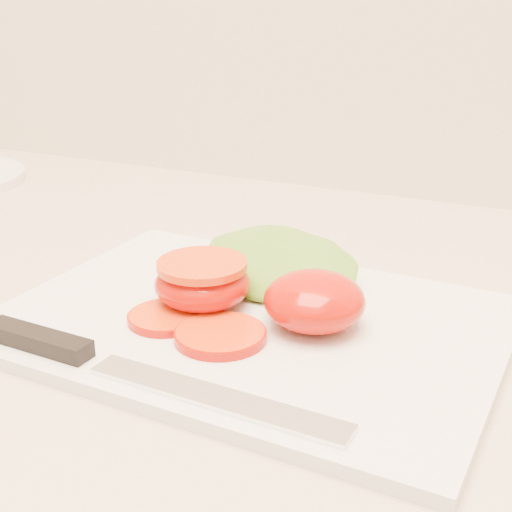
% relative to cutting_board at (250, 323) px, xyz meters
% --- Properties ---
extents(cutting_board, '(0.37, 0.28, 0.01)m').
position_rel_cutting_board_xyz_m(cutting_board, '(0.00, 0.00, 0.00)').
color(cutting_board, white).
rests_on(cutting_board, counter).
extents(tomato_half_dome, '(0.07, 0.07, 0.04)m').
position_rel_cutting_board_xyz_m(tomato_half_dome, '(0.05, 0.01, 0.03)').
color(tomato_half_dome, '#B31200').
rests_on(tomato_half_dome, cutting_board).
extents(tomato_half_cut, '(0.07, 0.07, 0.04)m').
position_rel_cutting_board_xyz_m(tomato_half_cut, '(-0.04, 0.00, 0.03)').
color(tomato_half_cut, '#B31200').
rests_on(tomato_half_cut, cutting_board).
extents(tomato_slice_0, '(0.06, 0.06, 0.01)m').
position_rel_cutting_board_xyz_m(tomato_slice_0, '(-0.00, -0.04, 0.01)').
color(tomato_slice_0, '#F05513').
rests_on(tomato_slice_0, cutting_board).
extents(tomato_slice_1, '(0.05, 0.05, 0.01)m').
position_rel_cutting_board_xyz_m(tomato_slice_1, '(-0.05, -0.03, 0.01)').
color(tomato_slice_1, '#F05513').
rests_on(tomato_slice_1, cutting_board).
extents(lettuce_leaf_0, '(0.18, 0.15, 0.03)m').
position_rel_cutting_board_xyz_m(lettuce_leaf_0, '(-0.01, 0.08, 0.02)').
color(lettuce_leaf_0, '#73A92C').
rests_on(lettuce_leaf_0, cutting_board).
extents(knife, '(0.27, 0.03, 0.01)m').
position_rel_cutting_board_xyz_m(knife, '(-0.06, -0.10, 0.01)').
color(knife, silver).
rests_on(knife, cutting_board).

